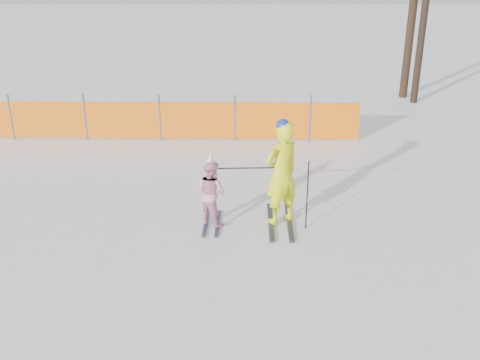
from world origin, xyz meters
TOP-DOWN VIEW (x-y plane):
  - ground at (0.00, 0.00)m, footprint 120.00×120.00m
  - adult at (0.73, 0.89)m, footprint 0.82×1.52m
  - child at (-0.52, 0.82)m, footprint 0.74×1.06m
  - ski_poles at (0.71, 0.76)m, footprint 1.59×0.22m
  - safety_fence at (-4.64, 5.85)m, footprint 15.35×0.06m
  - tree_trunks at (5.72, 10.77)m, footprint 0.41×1.09m

SIDE VIEW (x-z plane):
  - ground at x=0.00m, z-range 0.00..0.00m
  - safety_fence at x=-4.64m, z-range -0.07..1.18m
  - child at x=-0.52m, z-range -0.06..1.33m
  - ski_poles at x=0.71m, z-range 0.20..1.47m
  - adult at x=0.73m, z-range 0.00..1.97m
  - tree_trunks at x=5.72m, z-range -0.01..5.61m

